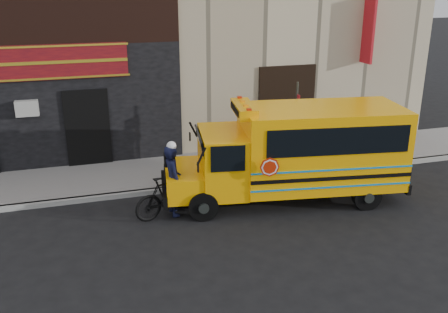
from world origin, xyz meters
The scene contains 7 objects.
ground centered at (0.00, 0.00, 0.00)m, with size 120.00×120.00×0.00m, color black.
curb centered at (0.00, 2.60, 0.07)m, with size 40.00×0.20×0.15m, color gray.
sidewalk centered at (0.00, 4.10, 0.07)m, with size 40.00×3.00×0.15m, color slate.
school_bus centered at (2.45, 1.02, 1.51)m, with size 7.14×3.11×2.92m.
sign_pole centered at (3.23, 2.91, 1.70)m, with size 0.07×0.27×3.07m.
bicycle centered at (-1.33, 1.00, 0.59)m, with size 0.56×1.97×1.18m, color black.
cyclist centered at (-1.19, 0.98, 0.98)m, with size 0.72×0.47×1.97m, color black.
Camera 1 is at (-3.41, -11.25, 6.14)m, focal length 40.00 mm.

